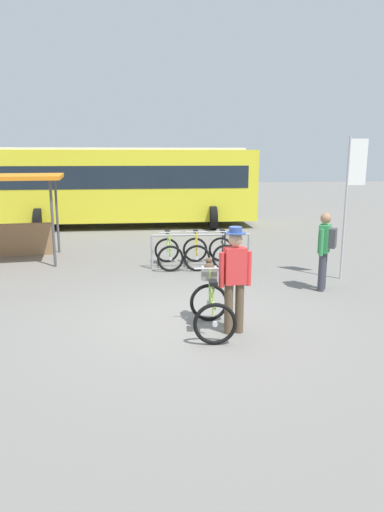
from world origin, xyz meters
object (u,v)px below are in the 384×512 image
object	(u,v)px
featured_bicycle	(211,301)
racked_bike_lime	(169,253)
pedestrian_with_backpack	(325,247)
racked_bike_black	(223,252)
market_stall	(5,208)
bus_distant	(127,183)
banner_flag	(353,181)
person_with_featured_bike	(235,276)
racked_bike_yellow	(196,252)

from	to	relation	value
featured_bicycle	racked_bike_lime	bearing A→B (deg)	94.18
racked_bike_lime	pedestrian_with_backpack	bearing A→B (deg)	-39.26
racked_bike_black	market_stall	distance (m)	6.01
bus_distant	market_stall	world-z (taller)	bus_distant
featured_bicycle	banner_flag	size ratio (longest dim) A/B	0.38
person_with_featured_bike	featured_bicycle	bearing A→B (deg)	148.51
person_with_featured_bike	pedestrian_with_backpack	distance (m)	3.17
racked_bike_black	pedestrian_with_backpack	world-z (taller)	pedestrian_with_backpack
featured_bicycle	market_stall	world-z (taller)	market_stall
featured_bicycle	market_stall	bearing A→B (deg)	127.95
featured_bicycle	racked_bike_yellow	bearing A→B (deg)	84.98
racked_bike_yellow	bus_distant	world-z (taller)	bus_distant
racked_bike_yellow	featured_bicycle	world-z (taller)	featured_bicycle
racked_bike_lime	racked_bike_black	size ratio (longest dim) A/B	0.95
pedestrian_with_backpack	featured_bicycle	bearing A→B (deg)	-145.68
person_with_featured_bike	bus_distant	bearing A→B (deg)	98.13
person_with_featured_bike	bus_distant	xyz separation A→B (m)	(-1.67, 11.67, 0.79)
racked_bike_lime	pedestrian_with_backpack	world-z (taller)	pedestrian_with_backpack
bus_distant	banner_flag	bearing A→B (deg)	-60.43
racked_bike_lime	market_stall	xyz separation A→B (m)	(-4.29, 1.55, 1.03)
racked_bike_lime	featured_bicycle	world-z (taller)	featured_bicycle
bus_distant	market_stall	xyz separation A→B (m)	(-3.28, -5.55, -0.35)
featured_bicycle	banner_flag	xyz separation A→B (m)	(3.65, 2.67, 1.74)
racked_bike_black	bus_distant	bearing A→B (deg)	108.56
bus_distant	person_with_featured_bike	bearing A→B (deg)	-81.87
person_with_featured_bike	market_stall	xyz separation A→B (m)	(-4.94, 6.11, 0.45)
racked_bike_black	bus_distant	distance (m)	7.70
pedestrian_with_backpack	racked_bike_black	bearing A→B (deg)	124.45
racked_bike_yellow	banner_flag	size ratio (longest dim) A/B	0.36
pedestrian_with_backpack	bus_distant	xyz separation A→B (m)	(-4.07, 9.60, 0.80)
market_stall	banner_flag	distance (m)	8.91
racked_bike_yellow	person_with_featured_bike	distance (m)	4.56
featured_bicycle	bus_distant	xyz separation A→B (m)	(-1.33, 11.46, 1.25)
pedestrian_with_backpack	racked_bike_yellow	bearing A→B (deg)	133.80
featured_bicycle	banner_flag	distance (m)	4.85
racked_bike_black	pedestrian_with_backpack	size ratio (longest dim) A/B	0.71
person_with_featured_bike	market_stall	distance (m)	7.88
racked_bike_lime	pedestrian_with_backpack	size ratio (longest dim) A/B	0.68
racked_bike_black	featured_bicycle	world-z (taller)	featured_bicycle
featured_bicycle	market_stall	xyz separation A→B (m)	(-4.61, 5.91, 0.91)
featured_bicycle	bus_distant	size ratio (longest dim) A/B	0.12
market_stall	banner_flag	size ratio (longest dim) A/B	1.03
racked_bike_black	pedestrian_with_backpack	xyz separation A→B (m)	(1.66, -2.41, 0.57)
person_with_featured_bike	banner_flag	distance (m)	4.58
racked_bike_black	banner_flag	bearing A→B (deg)	-31.99
person_with_featured_bike	racked_bike_lime	bearing A→B (deg)	98.14
racked_bike_yellow	person_with_featured_bike	bearing A→B (deg)	-90.58
racked_bike_lime	banner_flag	world-z (taller)	banner_flag
racked_bike_lime	market_stall	bearing A→B (deg)	160.17
pedestrian_with_backpack	person_with_featured_bike	bearing A→B (deg)	-139.20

